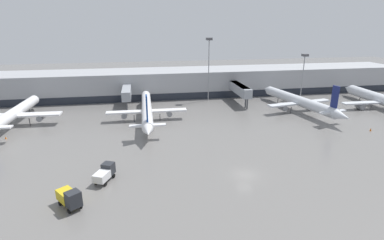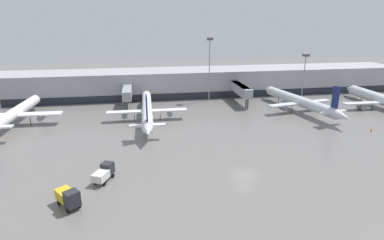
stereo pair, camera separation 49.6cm
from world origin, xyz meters
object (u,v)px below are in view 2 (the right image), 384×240
(parked_jet_1, at_px, (300,101))
(apron_light_mast_0, at_px, (305,63))
(parked_jet_2, at_px, (384,101))
(traffic_cone_1, at_px, (6,137))
(service_truck_0, at_px, (68,197))
(apron_light_mast_4, at_px, (210,52))
(service_truck_1, at_px, (104,172))
(parked_jet_3, at_px, (15,113))
(parked_jet_0, at_px, (147,109))
(traffic_cone_0, at_px, (371,130))

(parked_jet_1, xyz_separation_m, apron_light_mast_0, (8.76, 14.77, 9.12))
(parked_jet_2, height_order, traffic_cone_1, parked_jet_2)
(service_truck_0, xyz_separation_m, apron_light_mast_4, (33.13, 56.40, 14.34))
(apron_light_mast_4, bearing_deg, apron_light_mast_0, -4.56)
(parked_jet_2, distance_m, traffic_cone_1, 103.54)
(service_truck_0, bearing_deg, apron_light_mast_0, 92.43)
(parked_jet_2, bearing_deg, service_truck_1, 113.08)
(traffic_cone_1, xyz_separation_m, apron_light_mast_0, (85.31, 23.66, 11.88))
(parked_jet_3, bearing_deg, service_truck_0, -149.49)
(traffic_cone_1, bearing_deg, parked_jet_0, 14.28)
(parked_jet_3, distance_m, service_truck_1, 41.37)
(parked_jet_2, height_order, apron_light_mast_0, apron_light_mast_0)
(parked_jet_0, bearing_deg, traffic_cone_0, -107.67)
(traffic_cone_0, relative_size, apron_light_mast_0, 0.05)
(parked_jet_0, xyz_separation_m, parked_jet_1, (44.48, 0.73, 0.07))
(parked_jet_0, distance_m, apron_light_mast_0, 56.21)
(service_truck_1, xyz_separation_m, apron_light_mast_4, (28.96, 49.50, 14.49))
(parked_jet_2, relative_size, service_truck_0, 7.86)
(service_truck_0, xyz_separation_m, traffic_cone_0, (65.41, 20.44, -1.20))
(traffic_cone_0, relative_size, traffic_cone_1, 1.16)
(parked_jet_0, bearing_deg, apron_light_mast_0, -72.88)
(service_truck_1, height_order, apron_light_mast_4, apron_light_mast_4)
(service_truck_0, relative_size, apron_light_mast_4, 0.23)
(parked_jet_1, bearing_deg, parked_jet_0, 80.53)
(parked_jet_0, distance_m, traffic_cone_1, 33.20)
(apron_light_mast_0, bearing_deg, parked_jet_1, -120.68)
(parked_jet_1, relative_size, traffic_cone_1, 53.69)
(traffic_cone_0, distance_m, apron_light_mast_0, 35.42)
(parked_jet_3, xyz_separation_m, traffic_cone_1, (1.14, -9.45, -2.86))
(service_truck_1, bearing_deg, parked_jet_3, 62.04)
(traffic_cone_1, distance_m, apron_light_mast_0, 89.33)
(traffic_cone_0, bearing_deg, parked_jet_0, 161.45)
(service_truck_0, distance_m, traffic_cone_1, 36.19)
(parked_jet_1, relative_size, apron_light_mast_0, 2.41)
(parked_jet_1, height_order, traffic_cone_0, parked_jet_1)
(parked_jet_0, height_order, parked_jet_3, parked_jet_0)
(parked_jet_0, height_order, service_truck_0, parked_jet_0)
(parked_jet_1, distance_m, traffic_cone_1, 77.11)
(parked_jet_3, bearing_deg, apron_light_mast_0, -78.19)
(traffic_cone_1, bearing_deg, service_truck_0, -56.53)
(traffic_cone_0, xyz_separation_m, apron_light_mast_0, (-0.05, 33.39, 11.82))
(traffic_cone_0, height_order, traffic_cone_1, traffic_cone_0)
(service_truck_0, distance_m, traffic_cone_0, 68.54)
(parked_jet_1, height_order, parked_jet_3, parked_jet_1)
(parked_jet_2, xyz_separation_m, parked_jet_3, (-104.40, 2.10, 0.61))
(traffic_cone_1, height_order, apron_light_mast_4, apron_light_mast_4)
(parked_jet_0, xyz_separation_m, traffic_cone_1, (-32.06, -8.16, -2.68))
(parked_jet_2, relative_size, apron_light_mast_0, 2.44)
(apron_light_mast_0, distance_m, apron_light_mast_4, 32.55)
(parked_jet_2, bearing_deg, traffic_cone_0, 135.60)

